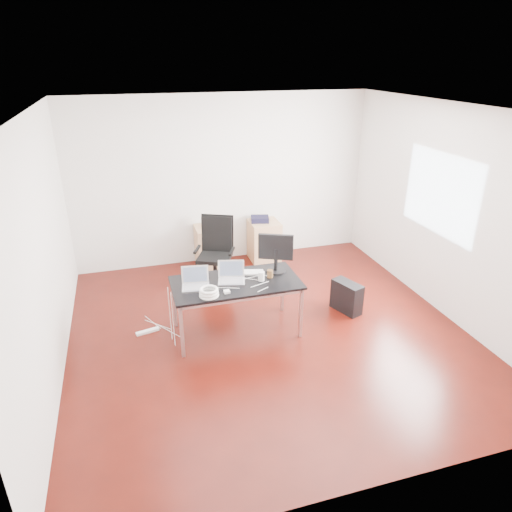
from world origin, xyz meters
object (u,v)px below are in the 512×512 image
object	(u,v)px
office_chair	(216,249)
filing_cabinet_left	(211,246)
filing_cabinet_right	(264,241)
desk	(236,285)
pc_tower	(347,297)

from	to	relation	value
office_chair	filing_cabinet_left	world-z (taller)	office_chair
office_chair	filing_cabinet_right	world-z (taller)	office_chair
desk	pc_tower	xyz separation A→B (m)	(1.61, 0.08, -0.46)
office_chair	filing_cabinet_right	size ratio (longest dim) A/B	1.54
desk	office_chair	xyz separation A→B (m)	(0.03, 1.39, -0.07)
filing_cabinet_right	pc_tower	bearing A→B (deg)	-74.07
filing_cabinet_right	office_chair	bearing A→B (deg)	-144.42
office_chair	filing_cabinet_right	xyz separation A→B (m)	(1.00, 0.72, -0.26)
filing_cabinet_right	pc_tower	distance (m)	2.12
office_chair	pc_tower	distance (m)	2.09
office_chair	desk	bearing A→B (deg)	-66.66
office_chair	filing_cabinet_right	bearing A→B (deg)	60.10
desk	filing_cabinet_left	distance (m)	2.14
filing_cabinet_left	office_chair	bearing A→B (deg)	-94.90
pc_tower	desk	bearing A→B (deg)	162.54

